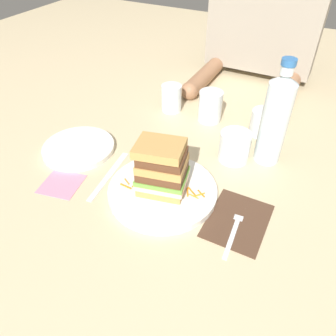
# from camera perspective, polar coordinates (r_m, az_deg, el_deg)

# --- Properties ---
(ground_plane) EXTENTS (3.00, 3.00, 0.00)m
(ground_plane) POSITION_cam_1_polar(r_m,az_deg,el_deg) (0.82, 0.03, -3.10)
(ground_plane) COLOR #C6B289
(main_plate) EXTENTS (0.26, 0.26, 0.02)m
(main_plate) POSITION_cam_1_polar(r_m,az_deg,el_deg) (0.79, -1.00, -3.92)
(main_plate) COLOR white
(main_plate) RESTS_ON ground_plane
(sandwich) EXTENTS (0.13, 0.11, 0.13)m
(sandwich) POSITION_cam_1_polar(r_m,az_deg,el_deg) (0.75, -1.11, -0.00)
(sandwich) COLOR tan
(sandwich) RESTS_ON main_plate
(carrot_shred_0) EXTENTS (0.01, 0.02, 0.00)m
(carrot_shred_0) POSITION_cam_1_polar(r_m,az_deg,el_deg) (0.81, -5.34, -2.05)
(carrot_shred_0) COLOR orange
(carrot_shred_0) RESTS_ON main_plate
(carrot_shred_1) EXTENTS (0.02, 0.01, 0.00)m
(carrot_shred_1) POSITION_cam_1_polar(r_m,az_deg,el_deg) (0.81, -7.17, -2.35)
(carrot_shred_1) COLOR orange
(carrot_shred_1) RESTS_ON main_plate
(carrot_shred_2) EXTENTS (0.01, 0.02, 0.00)m
(carrot_shred_2) POSITION_cam_1_polar(r_m,az_deg,el_deg) (0.82, -5.24, -1.55)
(carrot_shred_2) COLOR orange
(carrot_shred_2) RESTS_ON main_plate
(carrot_shred_3) EXTENTS (0.02, 0.02, 0.00)m
(carrot_shred_3) POSITION_cam_1_polar(r_m,az_deg,el_deg) (0.79, -5.57, -3.11)
(carrot_shred_3) COLOR orange
(carrot_shred_3) RESTS_ON main_plate
(carrot_shred_4) EXTENTS (0.02, 0.03, 0.00)m
(carrot_shred_4) POSITION_cam_1_polar(r_m,az_deg,el_deg) (0.80, -4.84, -2.63)
(carrot_shred_4) COLOR orange
(carrot_shred_4) RESTS_ON main_plate
(carrot_shred_5) EXTENTS (0.03, 0.01, 0.00)m
(carrot_shred_5) POSITION_cam_1_polar(r_m,az_deg,el_deg) (0.79, -7.36, -3.16)
(carrot_shred_5) COLOR orange
(carrot_shred_5) RESTS_ON main_plate
(carrot_shred_6) EXTENTS (0.03, 0.01, 0.00)m
(carrot_shred_6) POSITION_cam_1_polar(r_m,az_deg,el_deg) (0.77, 4.50, -4.93)
(carrot_shred_6) COLOR orange
(carrot_shred_6) RESTS_ON main_plate
(carrot_shred_7) EXTENTS (0.03, 0.02, 0.00)m
(carrot_shred_7) POSITION_cam_1_polar(r_m,az_deg,el_deg) (0.78, 4.13, -4.03)
(carrot_shred_7) COLOR orange
(carrot_shred_7) RESTS_ON main_plate
(carrot_shred_8) EXTENTS (0.02, 0.03, 0.00)m
(carrot_shred_8) POSITION_cam_1_polar(r_m,az_deg,el_deg) (0.78, 3.41, -4.18)
(carrot_shred_8) COLOR orange
(carrot_shred_8) RESTS_ON main_plate
(carrot_shred_9) EXTENTS (0.02, 0.02, 0.00)m
(carrot_shred_9) POSITION_cam_1_polar(r_m,az_deg,el_deg) (0.77, 5.48, -4.64)
(carrot_shred_9) COLOR orange
(carrot_shred_9) RESTS_ON main_plate
(carrot_shred_10) EXTENTS (0.02, 0.02, 0.00)m
(carrot_shred_10) POSITION_cam_1_polar(r_m,az_deg,el_deg) (0.77, 5.79, -4.45)
(carrot_shred_10) COLOR orange
(carrot_shred_10) RESTS_ON main_plate
(napkin_dark) EXTENTS (0.13, 0.16, 0.00)m
(napkin_dark) POSITION_cam_1_polar(r_m,az_deg,el_deg) (0.75, 12.01, -8.89)
(napkin_dark) COLOR #4C3323
(napkin_dark) RESTS_ON ground_plane
(fork) EXTENTS (0.03, 0.17, 0.00)m
(fork) POSITION_cam_1_polar(r_m,az_deg,el_deg) (0.74, 11.62, -9.95)
(fork) COLOR silver
(fork) RESTS_ON napkin_dark
(knife) EXTENTS (0.04, 0.20, 0.00)m
(knife) POSITION_cam_1_polar(r_m,az_deg,el_deg) (0.85, -10.46, -1.48)
(knife) COLOR silver
(knife) RESTS_ON ground_plane
(juice_glass) EXTENTS (0.08, 0.08, 0.08)m
(juice_glass) POSITION_cam_1_polar(r_m,az_deg,el_deg) (0.90, 11.45, 3.42)
(juice_glass) COLOR white
(juice_glass) RESTS_ON ground_plane
(water_bottle) EXTENTS (0.07, 0.07, 0.28)m
(water_bottle) POSITION_cam_1_polar(r_m,az_deg,el_deg) (0.87, 18.14, 8.11)
(water_bottle) COLOR silver
(water_bottle) RESTS_ON ground_plane
(empty_tumbler_0) EXTENTS (0.07, 0.07, 0.10)m
(empty_tumbler_0) POSITION_cam_1_polar(r_m,az_deg,el_deg) (1.05, 7.36, 10.59)
(empty_tumbler_0) COLOR silver
(empty_tumbler_0) RESTS_ON ground_plane
(empty_tumbler_1) EXTENTS (0.08, 0.08, 0.07)m
(empty_tumbler_1) POSITION_cam_1_polar(r_m,az_deg,el_deg) (1.02, 16.31, 7.57)
(empty_tumbler_1) COLOR silver
(empty_tumbler_1) RESTS_ON ground_plane
(empty_tumbler_2) EXTENTS (0.07, 0.07, 0.09)m
(empty_tumbler_2) POSITION_cam_1_polar(r_m,az_deg,el_deg) (1.10, 0.61, 12.07)
(empty_tumbler_2) COLOR silver
(empty_tumbler_2) RESTS_ON ground_plane
(side_plate) EXTENTS (0.20, 0.20, 0.02)m
(side_plate) POSITION_cam_1_polar(r_m,az_deg,el_deg) (0.96, -15.26, 3.40)
(side_plate) COLOR white
(side_plate) RESTS_ON ground_plane
(napkin_pink) EXTENTS (0.11, 0.11, 0.00)m
(napkin_pink) POSITION_cam_1_polar(r_m,az_deg,el_deg) (0.86, -18.00, -2.61)
(napkin_pink) COLOR pink
(napkin_pink) RESTS_ON ground_plane
(diner_across) EXTENTS (0.40, 0.43, 0.59)m
(diner_across) POSITION_cam_1_polar(r_m,az_deg,el_deg) (1.31, 16.76, 25.85)
(diner_across) COLOR #936647
(diner_across) RESTS_ON ground_plane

